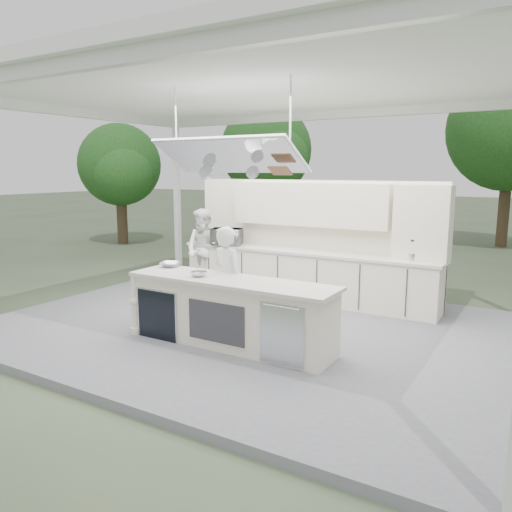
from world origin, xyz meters
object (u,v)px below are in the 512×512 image
Objects in this scene: back_counter at (304,275)px; head_chef at (228,280)px; demo_island at (229,312)px; sous_chef at (204,250)px.

head_chef is at bearing -93.07° from back_counter.
demo_island is 0.61× the size of back_counter.
demo_island is at bearing -86.37° from back_counter.
back_counter is at bearing 93.63° from demo_island.
sous_chef is (-2.27, 2.46, 0.36)m from demo_island.
back_counter is at bearing -74.58° from head_chef.
demo_island is 1.91× the size of head_chef.
sous_chef reaches higher than demo_island.
demo_island and back_counter have the same top height.
sous_chef reaches higher than head_chef.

